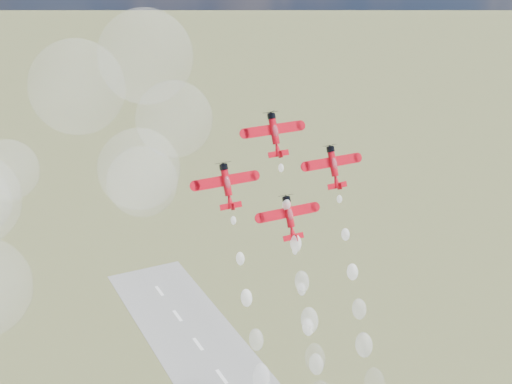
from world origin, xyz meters
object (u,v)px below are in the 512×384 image
at_px(plane_right, 333,166).
at_px(plane_left, 227,185).
at_px(plane_slot, 289,217).
at_px(plane_lead, 275,133).

bearing_deg(plane_right, plane_left, 180.00).
distance_m(plane_left, plane_slot, 15.37).
relative_size(plane_lead, plane_left, 1.00).
xyz_separation_m(plane_lead, plane_slot, (0.00, -7.05, -16.16)).
bearing_deg(plane_slot, plane_lead, 90.00).
height_order(plane_lead, plane_left, plane_lead).
height_order(plane_left, plane_right, same).
relative_size(plane_lead, plane_right, 1.00).
distance_m(plane_lead, plane_left, 15.37).
distance_m(plane_lead, plane_right, 15.37).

